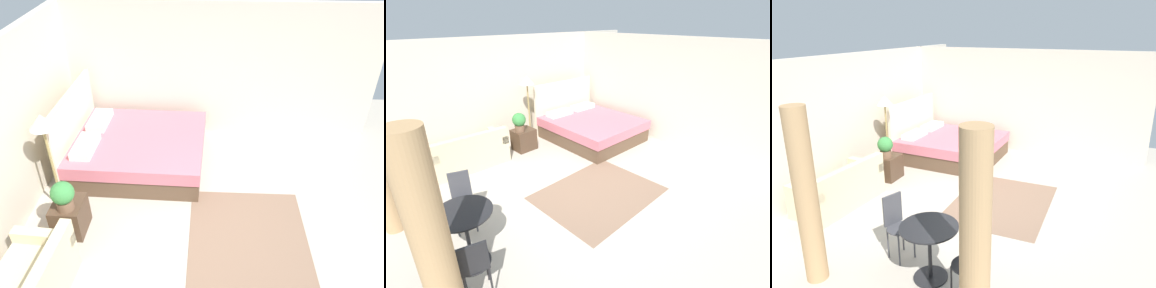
# 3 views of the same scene
# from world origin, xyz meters

# --- Properties ---
(ground_plane) EXTENTS (9.10, 8.79, 0.02)m
(ground_plane) POSITION_xyz_m (0.00, 0.00, -0.01)
(ground_plane) COLOR #B2A899
(wall_back) EXTENTS (9.10, 0.12, 2.54)m
(wall_back) POSITION_xyz_m (0.00, 2.90, 1.27)
(wall_back) COLOR beige
(wall_back) RESTS_ON ground
(wall_right) EXTENTS (0.12, 5.79, 2.54)m
(wall_right) POSITION_xyz_m (3.05, 0.00, 1.27)
(wall_right) COLOR beige
(wall_right) RESTS_ON ground
(area_rug) EXTENTS (2.09, 1.66, 0.01)m
(area_rug) POSITION_xyz_m (0.05, -0.40, 0.00)
(area_rug) COLOR #7F604C
(area_rug) RESTS_ON ground
(bed) EXTENTS (2.02, 2.29, 1.35)m
(bed) POSITION_xyz_m (1.83, 1.46, 0.31)
(bed) COLOR brown
(bed) RESTS_ON ground
(couch) EXTENTS (1.61, 0.86, 0.79)m
(couch) POSITION_xyz_m (-1.13, 2.20, 0.28)
(couch) COLOR beige
(couch) RESTS_ON ground
(nightstand) EXTENTS (0.49, 0.42, 0.50)m
(nightstand) POSITION_xyz_m (0.20, 2.10, 0.25)
(nightstand) COLOR #473323
(nightstand) RESTS_ON ground
(potted_plant) EXTENTS (0.31, 0.31, 0.44)m
(potted_plant) POSITION_xyz_m (0.10, 2.08, 0.74)
(potted_plant) COLOR brown
(potted_plant) RESTS_ON nightstand
(floor_lamp) EXTENTS (0.34, 0.34, 1.66)m
(floor_lamp) POSITION_xyz_m (0.59, 2.38, 1.41)
(floor_lamp) COLOR #99844C
(floor_lamp) RESTS_ON ground
(balcony_table) EXTENTS (0.73, 0.73, 0.74)m
(balcony_table) POSITION_xyz_m (-2.25, -0.18, 0.52)
(balcony_table) COLOR black
(balcony_table) RESTS_ON ground
(cafe_chair_near_window) EXTENTS (0.47, 0.47, 0.85)m
(cafe_chair_near_window) POSITION_xyz_m (-2.45, -0.83, 0.53)
(cafe_chair_near_window) COLOR black
(cafe_chair_near_window) RESTS_ON ground
(cafe_chair_near_couch) EXTENTS (0.47, 0.47, 0.90)m
(cafe_chair_near_couch) POSITION_xyz_m (-2.01, 0.45, 0.54)
(cafe_chair_near_couch) COLOR #3F3F44
(cafe_chair_near_couch) RESTS_ON ground
(curtain_left) EXTENTS (0.31, 0.31, 2.22)m
(curtain_left) POSITION_xyz_m (-2.80, -0.99, 1.11)
(curtain_left) COLOR tan
(curtain_left) RESTS_ON ground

